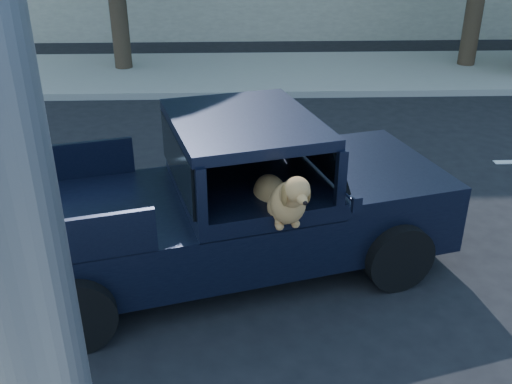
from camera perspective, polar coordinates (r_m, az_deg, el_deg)
The scene contains 4 objects.
ground at distance 6.55m, azimuth 8.27°, elevation -9.32°, with size 120.00×120.00×0.00m, color black.
far_sidewalk at distance 14.94m, azimuth 2.28°, elevation 11.85°, with size 60.00×4.00×0.15m, color gray.
lane_stripes at distance 9.92m, azimuth 16.41°, elevation 2.77°, with size 21.60×0.14×0.01m, color silver, non-canonical shape.
pickup_truck at distance 6.51m, azimuth -3.85°, elevation -2.92°, with size 5.39×3.25×1.81m.
Camera 1 is at (-1.13, -5.23, 3.77)m, focal length 40.00 mm.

